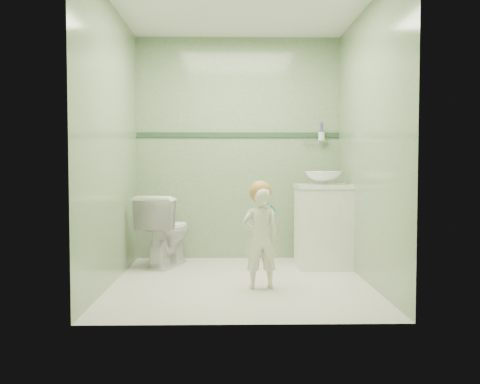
{
  "coord_description": "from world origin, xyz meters",
  "views": [
    {
      "loc": [
        -0.09,
        -4.65,
        1.01
      ],
      "look_at": [
        0.0,
        0.15,
        0.78
      ],
      "focal_mm": 40.5,
      "sensor_mm": 36.0,
      "label": 1
    }
  ],
  "objects": [
    {
      "name": "faucet",
      "position": [
        0.84,
        0.89,
        0.97
      ],
      "size": [
        0.03,
        0.13,
        0.18
      ],
      "color": "silver",
      "rests_on": "counter"
    },
    {
      "name": "room_shell",
      "position": [
        0.0,
        0.0,
        1.2
      ],
      "size": [
        2.5,
        2.54,
        2.4
      ],
      "color": "gray",
      "rests_on": "ground"
    },
    {
      "name": "toddler",
      "position": [
        0.16,
        -0.23,
        0.42
      ],
      "size": [
        0.32,
        0.23,
        0.83
      ],
      "primitive_type": "imported",
      "rotation": [
        0.0,
        0.0,
        3.26
      ],
      "color": "beige",
      "rests_on": "ground"
    },
    {
      "name": "teal_toothbrush",
      "position": [
        0.25,
        -0.35,
        0.68
      ],
      "size": [
        0.11,
        0.14,
        0.08
      ],
      "color": "#079768",
      "rests_on": "toddler"
    },
    {
      "name": "vanity",
      "position": [
        0.84,
        0.7,
        0.4
      ],
      "size": [
        0.52,
        0.5,
        0.8
      ],
      "primitive_type": "cube",
      "color": "silver",
      "rests_on": "ground"
    },
    {
      "name": "basin",
      "position": [
        0.84,
        0.7,
        0.89
      ],
      "size": [
        0.37,
        0.37,
        0.13
      ],
      "primitive_type": "imported",
      "color": "white",
      "rests_on": "counter"
    },
    {
      "name": "counter",
      "position": [
        0.84,
        0.7,
        0.81
      ],
      "size": [
        0.54,
        0.52,
        0.04
      ],
      "primitive_type": "cube",
      "color": "white",
      "rests_on": "vanity"
    },
    {
      "name": "cup_holder",
      "position": [
        0.89,
        1.18,
        1.33
      ],
      "size": [
        0.26,
        0.07,
        0.21
      ],
      "color": "silver",
      "rests_on": "room_shell"
    },
    {
      "name": "ground",
      "position": [
        0.0,
        0.0,
        0.0
      ],
      "size": [
        2.5,
        2.5,
        0.0
      ],
      "primitive_type": "plane",
      "color": "beige",
      "rests_on": "ground"
    },
    {
      "name": "hair_cap",
      "position": [
        0.16,
        -0.21,
        0.8
      ],
      "size": [
        0.19,
        0.19,
        0.19
      ],
      "primitive_type": "sphere",
      "color": "#B97F3E",
      "rests_on": "toddler"
    },
    {
      "name": "toilet",
      "position": [
        -0.74,
        0.8,
        0.36
      ],
      "size": [
        0.59,
        0.8,
        0.72
      ],
      "primitive_type": "imported",
      "rotation": [
        0.0,
        0.0,
        2.86
      ],
      "color": "white",
      "rests_on": "ground"
    },
    {
      "name": "trim_stripe",
      "position": [
        0.0,
        1.24,
        1.35
      ],
      "size": [
        2.2,
        0.02,
        0.05
      ],
      "primitive_type": "cube",
      "color": "#294830",
      "rests_on": "room_shell"
    }
  ]
}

